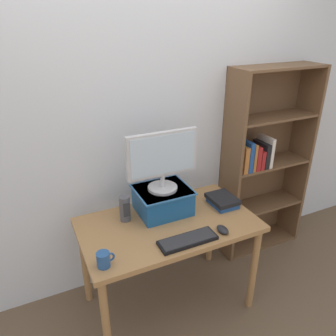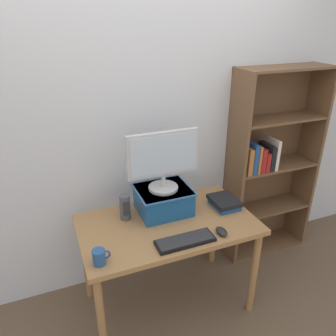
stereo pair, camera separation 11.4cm
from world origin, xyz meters
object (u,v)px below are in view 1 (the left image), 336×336
at_px(computer_monitor, 162,159).
at_px(desk_speaker, 125,209).
at_px(desk, 168,233).
at_px(bookshelf_unit, 262,161).
at_px(riser_box, 163,199).
at_px(keyboard, 188,240).
at_px(coffee_mug, 104,259).
at_px(book_stack, 223,201).
at_px(computer_mouse, 223,230).

height_order(computer_monitor, desk_speaker, computer_monitor).
distance_m(desk, bookshelf_unit, 1.15).
relative_size(riser_box, keyboard, 1.01).
distance_m(keyboard, coffee_mug, 0.54).
bearing_deg(computer_monitor, book_stack, -13.89).
distance_m(computer_monitor, coffee_mug, 0.76).
bearing_deg(desk, computer_mouse, -42.14).
relative_size(desk, riser_box, 3.16).
xyz_separation_m(riser_box, coffee_mug, (-0.54, -0.38, -0.05)).
bearing_deg(computer_monitor, desk_speaker, 178.38).
relative_size(bookshelf_unit, coffee_mug, 15.81).
bearing_deg(desk_speaker, computer_monitor, -1.62).
distance_m(computer_monitor, computer_mouse, 0.62).
relative_size(riser_box, coffee_mug, 3.58).
xyz_separation_m(book_stack, coffee_mug, (-0.98, -0.27, 0.01)).
bearing_deg(book_stack, coffee_mug, -164.48).
xyz_separation_m(computer_mouse, book_stack, (0.19, 0.29, 0.02)).
height_order(bookshelf_unit, book_stack, bookshelf_unit).
height_order(riser_box, computer_mouse, riser_box).
xyz_separation_m(desk, computer_monitor, (0.03, 0.15, 0.51)).
height_order(keyboard, computer_mouse, computer_mouse).
distance_m(bookshelf_unit, book_stack, 0.69).
distance_m(computer_monitor, desk_speaker, 0.43).
xyz_separation_m(bookshelf_unit, computer_monitor, (-1.06, -0.19, 0.30)).
bearing_deg(keyboard, riser_box, 89.16).
bearing_deg(desk_speaker, bookshelf_unit, 7.84).
height_order(computer_mouse, coffee_mug, coffee_mug).
relative_size(bookshelf_unit, riser_box, 4.42).
bearing_deg(computer_monitor, riser_box, 90.00).
xyz_separation_m(coffee_mug, desk_speaker, (0.26, 0.39, 0.05)).
relative_size(desk, coffee_mug, 11.30).
xyz_separation_m(bookshelf_unit, riser_box, (-1.06, -0.19, -0.02)).
distance_m(desk, computer_mouse, 0.39).
distance_m(bookshelf_unit, keyboard, 1.22).
relative_size(bookshelf_unit, book_stack, 7.50).
bearing_deg(bookshelf_unit, riser_box, -169.76).
bearing_deg(bookshelf_unit, computer_mouse, -143.79).
height_order(bookshelf_unit, riser_box, bookshelf_unit).
xyz_separation_m(desk, book_stack, (0.47, 0.04, 0.12)).
bearing_deg(desk, coffee_mug, -155.39).
bearing_deg(computer_mouse, keyboard, 178.64).
xyz_separation_m(desk, desk_speaker, (-0.26, 0.15, 0.18)).
distance_m(desk, computer_monitor, 0.53).
bearing_deg(keyboard, bookshelf_unit, 28.78).
bearing_deg(keyboard, desk, 94.69).
bearing_deg(coffee_mug, keyboard, -0.95).
bearing_deg(desk_speaker, coffee_mug, -123.46).
bearing_deg(computer_monitor, bookshelf_unit, 10.32).
relative_size(keyboard, desk_speaker, 2.05).
height_order(computer_monitor, computer_mouse, computer_monitor).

